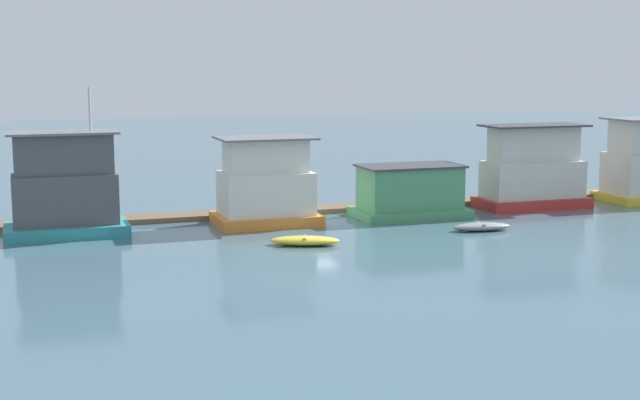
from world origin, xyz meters
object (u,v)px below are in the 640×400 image
at_px(houseboat_orange, 266,185).
at_px(dinghy_grey, 481,227).
at_px(houseboat_red, 533,171).
at_px(dinghy_yellow, 305,241).
at_px(mooring_post_near_right, 95,213).
at_px(houseboat_teal, 65,189).
at_px(houseboat_green, 410,192).

xyz_separation_m(houseboat_orange, dinghy_grey, (10.54, -5.69, -1.98)).
bearing_deg(houseboat_red, dinghy_yellow, -158.85).
xyz_separation_m(dinghy_yellow, mooring_post_near_right, (-9.57, 8.07, 0.60)).
bearing_deg(dinghy_yellow, houseboat_teal, 150.06).
bearing_deg(houseboat_green, dinghy_yellow, -144.54).
xyz_separation_m(houseboat_red, dinghy_grey, (-6.85, -6.00, -2.05)).
bearing_deg(dinghy_yellow, houseboat_orange, 92.73).
bearing_deg(houseboat_orange, houseboat_red, 1.05).
distance_m(houseboat_teal, dinghy_grey, 22.27).
bearing_deg(houseboat_green, dinghy_grey, -71.32).
bearing_deg(dinghy_yellow, houseboat_red, 21.15).
height_order(houseboat_red, mooring_post_near_right, houseboat_red).
distance_m(houseboat_green, houseboat_red, 8.73).
distance_m(houseboat_red, mooring_post_near_right, 26.73).
bearing_deg(houseboat_green, mooring_post_near_right, 173.42).
bearing_deg(houseboat_teal, houseboat_red, 0.39).
distance_m(houseboat_orange, houseboat_red, 17.39).
bearing_deg(houseboat_orange, houseboat_teal, 179.34).
relative_size(houseboat_teal, dinghy_yellow, 2.11).
bearing_deg(houseboat_teal, dinghy_grey, -15.20).
distance_m(houseboat_teal, houseboat_orange, 10.85).
xyz_separation_m(houseboat_teal, houseboat_red, (28.23, 0.19, -0.18)).
bearing_deg(houseboat_orange, mooring_post_near_right, 169.15).
distance_m(houseboat_green, mooring_post_near_right, 18.12).
distance_m(houseboat_green, dinghy_grey, 5.82).
relative_size(houseboat_teal, houseboat_green, 1.19).
height_order(houseboat_red, dinghy_yellow, houseboat_red).
xyz_separation_m(houseboat_orange, dinghy_yellow, (0.30, -6.29, -1.97)).
bearing_deg(dinghy_yellow, dinghy_grey, 3.40).
relative_size(houseboat_orange, dinghy_yellow, 1.56).
bearing_deg(dinghy_yellow, houseboat_green, 35.46).
relative_size(houseboat_green, houseboat_red, 0.95).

